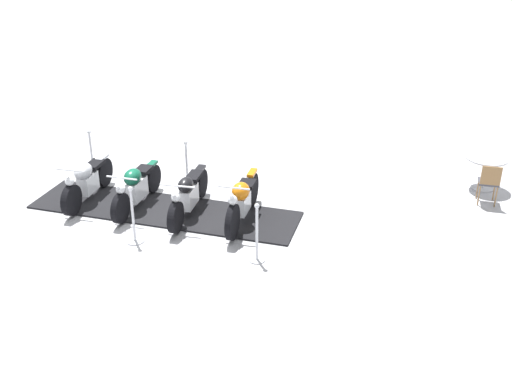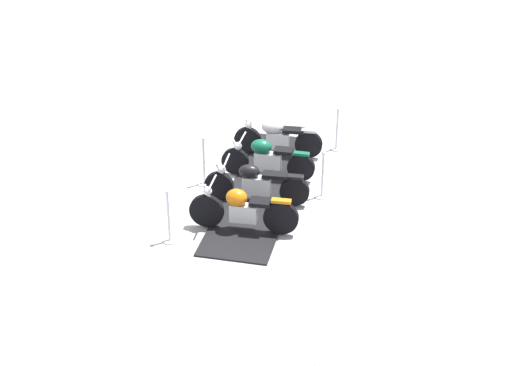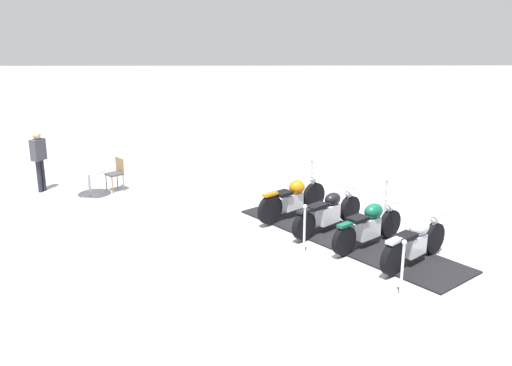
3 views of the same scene
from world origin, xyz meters
name	(u,v)px [view 1 (image 1 of 3)]	position (x,y,z in m)	size (l,w,h in m)	color
ground_plane	(164,211)	(0.00, 0.00, 0.00)	(80.00, 80.00, 0.00)	#B2B2B7
display_platform	(164,210)	(0.00, 0.00, 0.02)	(5.67, 1.41, 0.04)	black
motorcycle_chrome	(87,180)	(-1.32, -1.12, 0.49)	(1.53, 1.64, 0.95)	black
motorcycle_forest	(136,187)	(-0.42, -0.40, 0.50)	(1.45, 1.71, 0.91)	black
motorcycle_black	(188,195)	(0.46, 0.35, 0.47)	(1.63, 1.73, 0.92)	black
motorcycle_copper	(242,200)	(1.37, 1.08, 0.51)	(1.54, 1.72, 1.02)	black
stanchion_right_rear	(257,241)	(2.70, 0.51, 0.40)	(0.30, 0.30, 1.14)	silver
stanchion_right_mid	(134,225)	(0.83, -1.02, 0.36)	(0.35, 0.35, 1.15)	silver
stanchion_left_front	(92,158)	(-2.70, -0.51, 0.40)	(0.28, 0.28, 1.10)	silver
stanchion_left_mid	(187,172)	(-0.83, 1.02, 0.35)	(0.33, 0.33, 1.09)	silver
cafe_table	(486,165)	(3.06, 6.45, 0.57)	(0.90, 0.90, 0.75)	#B7B7BC
cafe_chair_near_table	(489,181)	(3.60, 5.83, 0.54)	(0.56, 0.56, 0.92)	olive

